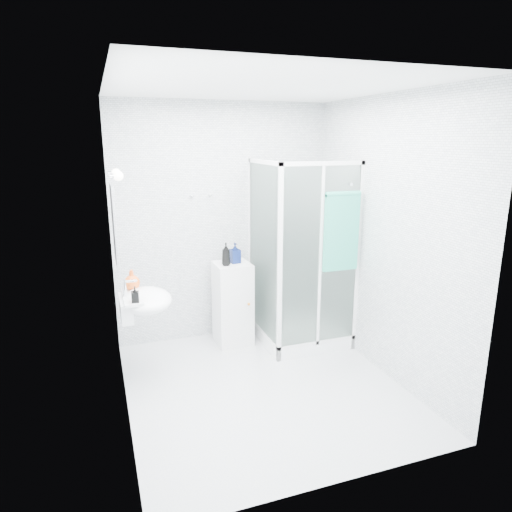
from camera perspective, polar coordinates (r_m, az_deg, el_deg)
name	(u,v)px	position (r m, az deg, el deg)	size (l,w,h in m)	color
room	(264,249)	(3.86, 1.03, 0.88)	(2.40, 2.60, 2.60)	silver
shower_enclosure	(297,305)	(5.04, 5.10, -6.06)	(0.90, 0.95, 2.00)	white
wall_basin	(143,301)	(4.22, -13.91, -5.50)	(0.46, 0.56, 0.35)	white
mirror	(114,225)	(4.03, -17.33, 3.70)	(0.02, 0.60, 0.70)	white
vanity_lights	(116,175)	(3.98, -17.06, 9.71)	(0.10, 0.40, 0.08)	silver
wall_hooks	(201,196)	(4.92, -6.88, 7.50)	(0.23, 0.06, 0.03)	silver
storage_cabinet	(233,303)	(5.03, -2.92, -5.94)	(0.38, 0.41, 0.91)	white
hand_towel	(341,230)	(4.58, 10.64, 3.26)	(0.37, 0.05, 0.79)	teal
shampoo_bottle_a	(226,254)	(4.79, -3.77, 0.22)	(0.09, 0.09, 0.24)	black
shampoo_bottle_b	(235,253)	(4.89, -2.63, 0.39)	(0.10, 0.10, 0.22)	#0C1A4D
soap_dispenser_orange	(132,280)	(4.33, -15.27, -2.86)	(0.15, 0.15, 0.19)	#EA5B1B
soap_dispenser_black	(135,294)	(3.99, -14.88, -4.67)	(0.06, 0.06, 0.14)	black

